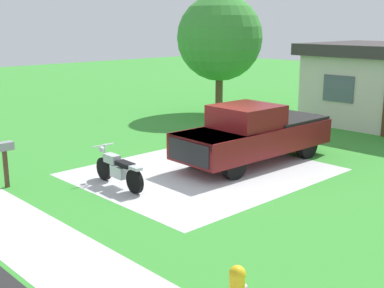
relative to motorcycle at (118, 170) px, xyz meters
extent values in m
plane|color=green|center=(0.65, 2.64, -0.47)|extent=(80.00, 80.00, 0.00)
cube|color=silver|center=(0.65, 2.64, -0.47)|extent=(5.94, 7.01, 0.01)
cube|color=silver|center=(0.65, -3.36, -0.47)|extent=(36.00, 1.80, 0.01)
cylinder|color=black|center=(-0.76, 0.04, -0.14)|extent=(0.67, 0.15, 0.66)
cylinder|color=black|center=(0.79, -0.04, -0.14)|extent=(0.67, 0.15, 0.66)
cube|color=silver|center=(0.04, 0.00, -0.05)|extent=(0.57, 0.29, 0.32)
cube|color=#B7BABF|center=(-0.31, 0.02, 0.25)|extent=(0.53, 0.29, 0.24)
cube|color=black|center=(0.34, -0.02, 0.23)|extent=(0.61, 0.31, 0.12)
cube|color=#B7BABF|center=(0.79, -0.04, 0.23)|extent=(0.49, 0.22, 0.08)
cylinder|color=silver|center=(-0.76, 0.04, 0.23)|extent=(0.33, 0.08, 0.77)
cylinder|color=silver|center=(-0.76, 0.04, 0.55)|extent=(0.08, 0.70, 0.04)
sphere|color=silver|center=(-0.88, 0.04, 0.41)|extent=(0.16, 0.16, 0.16)
cylinder|color=black|center=(1.74, 2.79, -0.05)|extent=(0.32, 0.85, 0.84)
cylinder|color=black|center=(0.10, 2.84, -0.05)|extent=(0.32, 0.85, 0.84)
cylinder|color=black|center=(1.84, 6.29, -0.05)|extent=(0.32, 0.85, 0.84)
cylinder|color=black|center=(0.20, 6.34, -0.05)|extent=(0.32, 0.85, 0.84)
cube|color=maroon|center=(0.97, 4.61, 0.33)|extent=(2.16, 5.65, 0.80)
cube|color=maroon|center=(0.92, 2.76, 0.63)|extent=(1.95, 1.95, 0.20)
cube|color=maroon|center=(0.96, 4.21, 1.08)|extent=(1.85, 1.95, 0.70)
cube|color=#3F4C56|center=(0.94, 3.41, 0.98)|extent=(1.70, 0.21, 0.60)
cube|color=black|center=(1.01, 6.16, 0.58)|extent=(1.97, 2.45, 0.50)
cube|color=black|center=(0.89, 1.83, 0.33)|extent=(1.70, 0.15, 0.64)
sphere|color=yellow|center=(6.50, -2.44, 0.27)|extent=(0.26, 0.26, 0.26)
cylinder|color=silver|center=(6.50, -2.30, -0.02)|extent=(0.10, 0.12, 0.10)
cube|color=#4C3823|center=(-2.04, -2.27, 0.08)|extent=(0.10, 0.10, 1.10)
cube|color=gray|center=(-2.04, -2.27, 0.68)|extent=(0.26, 0.48, 0.22)
cylinder|color=brown|center=(-6.04, 10.36, 0.64)|extent=(0.36, 0.36, 2.23)
sphere|color=#3D9137|center=(-6.04, 10.36, 3.20)|extent=(4.12, 4.12, 4.12)
cube|color=#4C5966|center=(-0.02, 11.23, 1.23)|extent=(1.40, 0.06, 1.10)
camera|label=1|loc=(11.03, -7.68, 3.93)|focal=47.31mm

